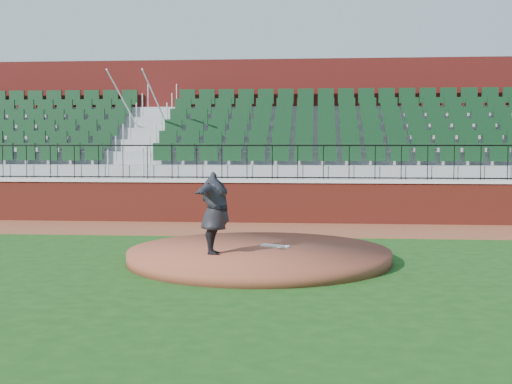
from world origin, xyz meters
TOP-DOWN VIEW (x-y plane):
  - ground at (0.00, 0.00)m, footprint 90.00×90.00m
  - warning_track at (0.00, 5.40)m, footprint 34.00×3.20m
  - field_wall at (0.00, 7.00)m, footprint 34.00×0.35m
  - wall_cap at (0.00, 7.00)m, footprint 34.00×0.45m
  - wall_railing at (0.00, 7.00)m, footprint 34.00×0.05m
  - seating_stands at (0.00, 9.72)m, footprint 34.00×5.10m
  - concourse_wall at (0.00, 12.52)m, footprint 34.00×0.50m
  - pitchers_mound at (0.17, 0.26)m, footprint 5.21×5.21m
  - pitching_rubber at (0.47, 0.57)m, footprint 0.61×0.37m
  - pitcher at (-0.61, -0.44)m, footprint 0.69×1.96m

SIDE VIEW (x-z plane):
  - ground at x=0.00m, z-range 0.00..0.00m
  - warning_track at x=0.00m, z-range 0.00..0.01m
  - pitchers_mound at x=0.17m, z-range 0.00..0.25m
  - pitching_rubber at x=0.47m, z-range 0.25..0.29m
  - field_wall at x=0.00m, z-range 0.00..1.20m
  - pitcher at x=-0.61m, z-range 0.25..1.81m
  - wall_cap at x=0.00m, z-range 1.20..1.30m
  - wall_railing at x=0.00m, z-range 1.30..2.30m
  - seating_stands at x=0.00m, z-range 0.00..4.60m
  - concourse_wall at x=0.00m, z-range 0.00..5.50m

